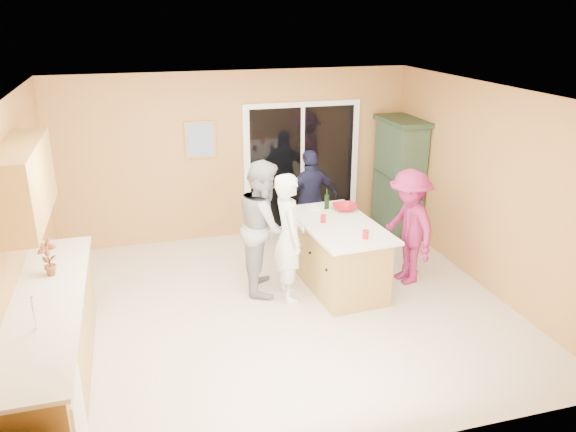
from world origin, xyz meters
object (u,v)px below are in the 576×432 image
object	(u,v)px
woman_grey	(265,226)
green_hutch	(399,179)
woman_white	(289,238)
woman_magenta	(409,227)
woman_navy	(311,200)
kitchen_island	(338,257)

from	to	relation	value
woman_grey	green_hutch	bearing A→B (deg)	-50.02
green_hutch	woman_white	world-z (taller)	green_hutch
green_hutch	woman_magenta	distance (m)	1.78
woman_white	woman_navy	distance (m)	1.66
green_hutch	woman_navy	world-z (taller)	green_hutch
kitchen_island	woman_grey	bearing A→B (deg)	162.69
green_hutch	woman_magenta	world-z (taller)	green_hutch
woman_grey	woman_magenta	size ratio (longest dim) A/B	1.11
woman_grey	woman_navy	world-z (taller)	woman_grey
woman_navy	woman_magenta	xyz separation A→B (m)	(0.87, -1.45, 0.01)
woman_grey	woman_magenta	xyz separation A→B (m)	(1.85, -0.33, -0.09)
woman_grey	woman_navy	bearing A→B (deg)	-28.75
woman_white	woman_grey	bearing A→B (deg)	34.49
woman_white	woman_navy	size ratio (longest dim) A/B	1.07
woman_navy	green_hutch	bearing A→B (deg)	176.45
kitchen_island	woman_navy	world-z (taller)	woman_navy
kitchen_island	green_hutch	size ratio (longest dim) A/B	0.93
woman_grey	woman_magenta	distance (m)	1.88
woman_grey	woman_white	bearing A→B (deg)	-135.42
kitchen_island	woman_magenta	distance (m)	1.00
woman_white	woman_navy	xyz separation A→B (m)	(0.76, 1.47, -0.06)
woman_white	woman_magenta	size ratio (longest dim) A/B	1.06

